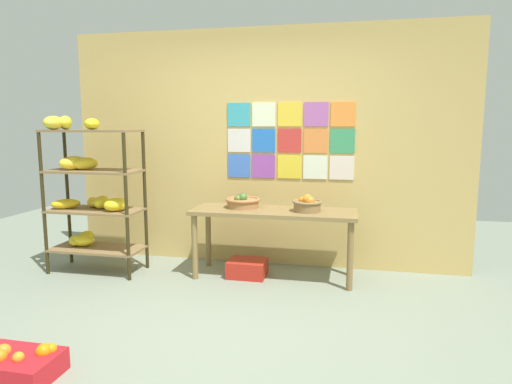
# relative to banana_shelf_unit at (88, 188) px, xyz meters

# --- Properties ---
(ground) EXTENTS (9.61, 9.61, 0.00)m
(ground) POSITION_rel_banana_shelf_unit_xyz_m (1.76, -1.16, -0.90)
(ground) COLOR gray
(back_wall_with_art) EXTENTS (4.43, 0.07, 2.60)m
(back_wall_with_art) POSITION_rel_banana_shelf_unit_xyz_m (1.77, 0.68, 0.41)
(back_wall_with_art) COLOR tan
(back_wall_with_art) RESTS_ON ground
(banana_shelf_unit) EXTENTS (0.98, 0.50, 1.66)m
(banana_shelf_unit) POSITION_rel_banana_shelf_unit_xyz_m (0.00, 0.00, 0.00)
(banana_shelf_unit) COLOR #2F2712
(banana_shelf_unit) RESTS_ON ground
(display_table) EXTENTS (1.67, 0.56, 0.71)m
(display_table) POSITION_rel_banana_shelf_unit_xyz_m (1.96, 0.20, -0.28)
(display_table) COLOR olive
(display_table) RESTS_ON ground
(fruit_basket_centre) EXTENTS (0.29, 0.29, 0.17)m
(fruit_basket_centre) POSITION_rel_banana_shelf_unit_xyz_m (2.30, 0.19, -0.12)
(fruit_basket_centre) COLOR olive
(fruit_basket_centre) RESTS_ON display_table
(fruit_basket_right) EXTENTS (0.36, 0.36, 0.15)m
(fruit_basket_right) POSITION_rel_banana_shelf_unit_xyz_m (1.62, 0.26, -0.13)
(fruit_basket_right) COLOR #A27244
(fruit_basket_right) RESTS_ON display_table
(produce_crate_under_table) EXTENTS (0.39, 0.32, 0.17)m
(produce_crate_under_table) POSITION_rel_banana_shelf_unit_xyz_m (1.69, 0.16, -0.81)
(produce_crate_under_table) COLOR #B5261A
(produce_crate_under_table) RESTS_ON ground
(orange_crate_foreground) EXTENTS (0.54, 0.34, 0.20)m
(orange_crate_foreground) POSITION_rel_banana_shelf_unit_xyz_m (0.71, -2.00, -0.81)
(orange_crate_foreground) COLOR red
(orange_crate_foreground) RESTS_ON ground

